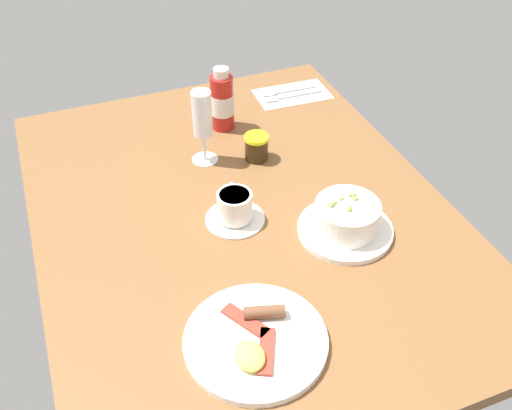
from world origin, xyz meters
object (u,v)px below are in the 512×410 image
object	(u,v)px
sauce_bottle_red	(222,102)
breakfast_plate	(255,341)
porridge_bowl	(346,219)
cutlery_setting	(291,94)
jam_jar	(256,147)
coffee_cup	(235,208)
wine_glass	(202,118)

from	to	relation	value
sauce_bottle_red	breakfast_plate	size ratio (longest dim) A/B	0.67
porridge_bowl	cutlery_setting	size ratio (longest dim) A/B	0.94
jam_jar	coffee_cup	bearing A→B (deg)	147.04
cutlery_setting	breakfast_plate	distance (cm)	83.07
wine_glass	jam_jar	size ratio (longest dim) A/B	2.88
jam_jar	breakfast_plate	bearing A→B (deg)	158.37
coffee_cup	jam_jar	world-z (taller)	coffee_cup
cutlery_setting	sauce_bottle_red	bearing A→B (deg)	110.97
porridge_bowl	jam_jar	size ratio (longest dim) A/B	3.11
cutlery_setting	wine_glass	bearing A→B (deg)	123.36
coffee_cup	sauce_bottle_red	bearing A→B (deg)	-15.06
wine_glass	sauce_bottle_red	size ratio (longest dim) A/B	1.10
wine_glass	breakfast_plate	distance (cm)	54.49
jam_jar	breakfast_plate	world-z (taller)	jam_jar
cutlery_setting	jam_jar	world-z (taller)	jam_jar
porridge_bowl	coffee_cup	bearing A→B (deg)	58.93
breakfast_plate	porridge_bowl	bearing A→B (deg)	-54.71
cutlery_setting	coffee_cup	xyz separation A→B (cm)	(-42.87, 31.68, 2.82)
porridge_bowl	wine_glass	size ratio (longest dim) A/B	1.08
sauce_bottle_red	breakfast_plate	xyz separation A→B (cm)	(-64.70, 16.62, -6.30)
porridge_bowl	sauce_bottle_red	xyz separation A→B (cm)	(45.85, 10.01, 3.74)
sauce_bottle_red	jam_jar	bearing A→B (deg)	-169.83
sauce_bottle_red	wine_glass	bearing A→B (deg)	144.10
porridge_bowl	coffee_cup	xyz separation A→B (cm)	(11.59, 19.23, -0.41)
coffee_cup	porridge_bowl	bearing A→B (deg)	-121.07
sauce_bottle_red	cutlery_setting	bearing A→B (deg)	-69.03
coffee_cup	breakfast_plate	distance (cm)	31.39
cutlery_setting	breakfast_plate	size ratio (longest dim) A/B	0.85
wine_glass	sauce_bottle_red	world-z (taller)	wine_glass
coffee_cup	wine_glass	size ratio (longest dim) A/B	0.70
porridge_bowl	sauce_bottle_red	distance (cm)	47.08
coffee_cup	breakfast_plate	world-z (taller)	coffee_cup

